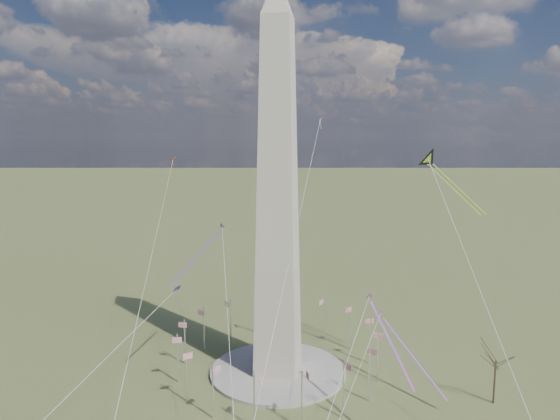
# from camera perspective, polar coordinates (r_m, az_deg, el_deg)

# --- Properties ---
(ground) EXTENTS (2000.00, 2000.00, 0.00)m
(ground) POSITION_cam_1_polar(r_m,az_deg,el_deg) (139.55, -0.24, -18.07)
(ground) COLOR #4E592C
(ground) RESTS_ON ground
(plaza) EXTENTS (36.00, 36.00, 0.80)m
(plaza) POSITION_cam_1_polar(r_m,az_deg,el_deg) (139.38, -0.24, -17.92)
(plaza) COLOR #A09992
(plaza) RESTS_ON ground
(washington_monument) EXTENTS (15.56, 15.56, 100.00)m
(washington_monument) POSITION_cam_1_polar(r_m,az_deg,el_deg) (125.75, -0.25, 1.90)
(washington_monument) COLOR beige
(washington_monument) RESTS_ON plaza
(flagpole_ring) EXTENTS (54.40, 54.40, 13.00)m
(flagpole_ring) POSITION_cam_1_polar(r_m,az_deg,el_deg) (136.47, -0.24, -15.33)
(flagpole_ring) COLOR white
(flagpole_ring) RESTS_ON ground
(tree_near) EXTENTS (9.00, 9.00, 15.76)m
(tree_near) POSITION_cam_1_polar(r_m,az_deg,el_deg) (130.89, 23.48, -15.24)
(tree_near) COLOR #46352A
(tree_near) RESTS_ON ground
(kite_delta_black) EXTENTS (16.32, 16.15, 15.40)m
(kite_delta_black) POSITION_cam_1_polar(r_m,az_deg,el_deg) (133.74, 16.93, 5.20)
(kite_delta_black) COLOR black
(kite_delta_black) RESTS_ON ground
(kite_diamond_purple) EXTENTS (2.54, 3.21, 9.37)m
(kite_diamond_purple) POSITION_cam_1_polar(r_m,az_deg,el_deg) (149.81, -11.68, -9.15)
(kite_diamond_purple) COLOR #3A1B7D
(kite_diamond_purple) RESTS_ON ground
(kite_streamer_left) EXTENTS (10.47, 18.55, 13.93)m
(kite_streamer_left) POSITION_cam_1_polar(r_m,az_deg,el_deg) (112.23, 11.80, -13.04)
(kite_streamer_left) COLOR red
(kite_streamer_left) RESTS_ON ground
(kite_streamer_mid) EXTENTS (9.09, 17.34, 12.82)m
(kite_streamer_mid) POSITION_cam_1_polar(r_m,az_deg,el_deg) (127.60, -8.66, -4.25)
(kite_streamer_mid) COLOR red
(kite_streamer_mid) RESTS_ON ground
(kite_streamer_right) EXTENTS (16.37, 16.91, 15.26)m
(kite_streamer_right) POSITION_cam_1_polar(r_m,az_deg,el_deg) (131.26, 13.80, -14.43)
(kite_streamer_right) COLOR red
(kite_streamer_right) RESTS_ON ground
(kite_small_red) EXTENTS (1.47, 2.28, 5.00)m
(kite_small_red) POSITION_cam_1_polar(r_m,az_deg,el_deg) (176.88, -12.10, 5.55)
(kite_small_red) COLOR #EA3E1B
(kite_small_red) RESTS_ON ground
(kite_small_white) EXTENTS (1.28, 1.45, 3.93)m
(kite_small_white) POSITION_cam_1_polar(r_m,az_deg,el_deg) (173.78, 4.65, 10.15)
(kite_small_white) COLOR white
(kite_small_white) RESTS_ON ground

